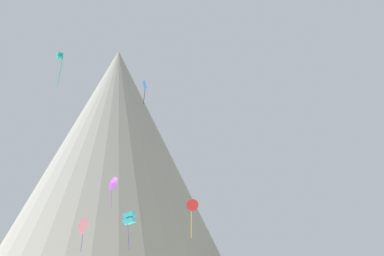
% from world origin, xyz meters
% --- Properties ---
extents(rock_massif, '(85.56, 85.56, 63.93)m').
position_xyz_m(rock_massif, '(-9.10, 109.07, 30.99)').
color(rock_massif, gray).
rests_on(rock_massif, ground_plane).
extents(kite_cyan_low, '(1.91, 1.86, 5.09)m').
position_xyz_m(kite_cyan_low, '(-5.82, 39.88, 10.81)').
color(kite_cyan_low, '#33BCDB').
extents(kite_violet_mid, '(1.98, 2.40, 5.40)m').
position_xyz_m(kite_violet_mid, '(-8.45, 56.10, 17.93)').
color(kite_violet_mid, purple).
extents(kite_blue_high, '(0.68, 1.02, 4.05)m').
position_xyz_m(kite_blue_high, '(-3.81, 49.79, 32.83)').
color(kite_blue_high, blue).
extents(kite_teal_high, '(0.96, 0.95, 4.65)m').
position_xyz_m(kite_teal_high, '(-15.70, 34.67, 31.29)').
color(kite_teal_high, teal).
extents(kite_red_low, '(1.88, 0.69, 5.95)m').
position_xyz_m(kite_red_low, '(3.94, 48.69, 13.61)').
color(kite_red_low, red).
extents(kite_pink_low, '(1.68, 2.51, 4.97)m').
position_xyz_m(kite_pink_low, '(-12.54, 47.44, 10.30)').
color(kite_pink_low, pink).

